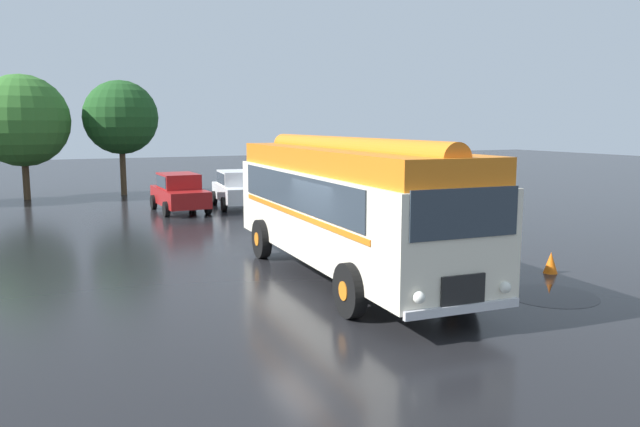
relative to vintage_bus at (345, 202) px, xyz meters
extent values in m
plane|color=black|center=(-0.98, -0.85, -1.89)|extent=(120.00, 120.00, 0.00)
cube|color=silver|center=(0.00, 0.01, -0.29)|extent=(2.95, 10.10, 2.10)
cube|color=orange|center=(0.00, 0.01, 1.04)|extent=(2.74, 9.89, 0.56)
cylinder|color=orange|center=(0.00, 0.01, 1.30)|extent=(1.03, 9.52, 0.60)
cube|color=#2D3842|center=(1.28, 0.25, 0.28)|extent=(0.40, 7.99, 0.84)
cube|color=#2D3842|center=(-1.25, 0.37, 0.28)|extent=(0.40, 7.99, 0.84)
cube|color=orange|center=(1.27, 0.15, -0.26)|extent=(0.40, 8.19, 0.12)
cube|color=orange|center=(-1.25, 0.27, -0.26)|extent=(0.40, 8.19, 0.12)
cube|color=#2D3842|center=(-0.23, -5.00, 0.38)|extent=(2.20, 0.14, 0.88)
cube|color=black|center=(-0.23, -5.00, -0.99)|extent=(0.90, 0.10, 0.56)
cube|color=silver|center=(-0.23, -5.02, -1.32)|extent=(2.38, 0.21, 0.16)
sphere|color=white|center=(0.67, -5.05, -1.02)|extent=(0.22, 0.22, 0.22)
sphere|color=white|center=(-1.13, -4.97, -1.02)|extent=(0.22, 0.22, 0.22)
cylinder|color=black|center=(1.16, -3.14, -1.34)|extent=(0.33, 1.11, 1.10)
cylinder|color=orange|center=(1.16, -3.14, -1.34)|extent=(0.34, 0.40, 0.39)
cylinder|color=black|center=(-1.44, -3.03, -1.34)|extent=(0.33, 1.11, 1.10)
cylinder|color=orange|center=(-1.44, -3.03, -1.34)|extent=(0.34, 0.40, 0.39)
cylinder|color=black|center=(1.43, 2.85, -1.34)|extent=(0.33, 1.11, 1.10)
cylinder|color=orange|center=(1.43, 2.85, -1.34)|extent=(0.34, 0.40, 0.39)
cylinder|color=black|center=(-1.17, 2.97, -1.34)|extent=(0.33, 1.11, 1.10)
cylinder|color=orange|center=(-1.17, 2.97, -1.34)|extent=(0.34, 0.40, 0.39)
cube|color=maroon|center=(-1.25, 13.43, -1.22)|extent=(1.80, 4.24, 0.70)
cube|color=maroon|center=(-1.25, 13.58, -0.55)|extent=(1.55, 2.22, 0.64)
cube|color=#2D3842|center=(-0.50, 13.60, -0.55)|extent=(0.07, 1.93, 0.50)
cube|color=#2D3842|center=(-2.01, 13.56, -0.55)|extent=(0.07, 1.93, 0.50)
cylinder|color=black|center=(-0.34, 12.15, -1.57)|extent=(0.22, 0.64, 0.64)
cylinder|color=black|center=(-2.10, 12.11, -1.57)|extent=(0.22, 0.64, 0.64)
cylinder|color=black|center=(-0.40, 14.75, -1.57)|extent=(0.22, 0.64, 0.64)
cylinder|color=black|center=(-2.16, 14.71, -1.57)|extent=(0.22, 0.64, 0.64)
cube|color=silver|center=(1.50, 13.82, -1.22)|extent=(2.13, 4.35, 0.70)
cube|color=silver|center=(1.52, 13.97, -0.55)|extent=(1.72, 2.33, 0.64)
cube|color=#2D3842|center=(2.27, 13.89, -0.55)|extent=(0.23, 1.92, 0.50)
cube|color=#2D3842|center=(0.77, 14.05, -0.55)|extent=(0.23, 1.92, 0.50)
cylinder|color=black|center=(2.24, 12.44, -1.57)|extent=(0.27, 0.66, 0.64)
cylinder|color=black|center=(0.49, 12.62, -1.57)|extent=(0.27, 0.66, 0.64)
cylinder|color=black|center=(2.52, 15.03, -1.57)|extent=(0.27, 0.66, 0.64)
cylinder|color=black|center=(0.76, 15.21, -1.57)|extent=(0.27, 0.66, 0.64)
cylinder|color=#4C3823|center=(-7.34, 21.09, -0.77)|extent=(0.33, 0.33, 2.24)
sphere|color=#336B28|center=(-7.34, 21.09, 2.07)|extent=(4.59, 4.59, 4.59)
sphere|color=#336B28|center=(-7.01, 21.46, 2.43)|extent=(3.34, 3.34, 3.34)
cylinder|color=#4C3823|center=(-2.58, 21.34, -0.56)|extent=(0.31, 0.31, 2.68)
sphere|color=#1E4C1E|center=(-2.58, 21.34, 2.25)|extent=(3.92, 3.92, 3.92)
sphere|color=#1E4C1E|center=(-2.75, 21.54, 2.57)|extent=(2.54, 2.54, 2.54)
cone|color=orange|center=(4.95, -1.90, -1.62)|extent=(0.36, 0.36, 0.55)
cylinder|color=black|center=(3.37, -3.54, -1.89)|extent=(2.02, 2.02, 0.01)
camera|label=1|loc=(-6.96, -13.63, 1.91)|focal=35.00mm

